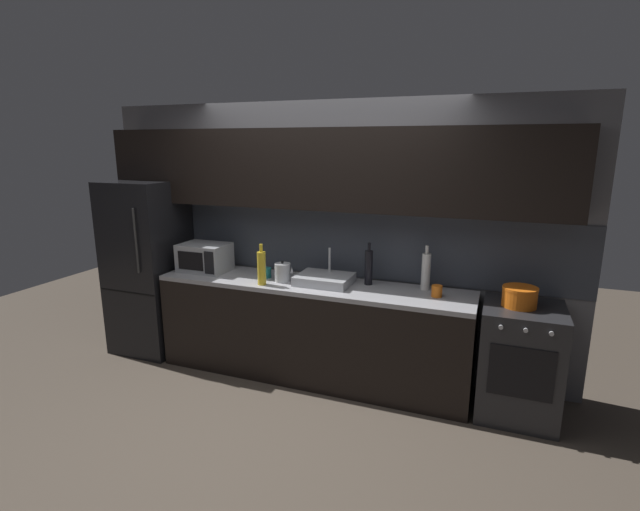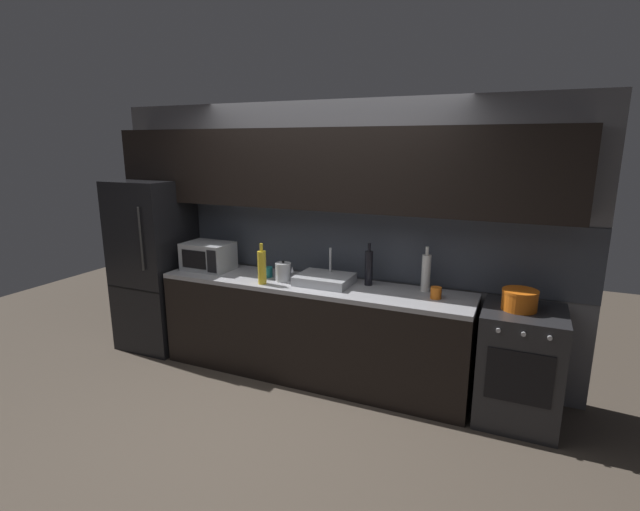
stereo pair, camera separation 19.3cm
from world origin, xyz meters
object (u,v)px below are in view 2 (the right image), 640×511
refrigerator (155,265)px  wine_bottle_white (426,272)px  wine_bottle_dark (369,268)px  oven_range (519,366)px  mug_teal (268,272)px  microwave (208,256)px  wine_bottle_yellow (262,267)px  mug_orange (436,293)px  cooking_pot (520,300)px  kettle (283,272)px

refrigerator → wine_bottle_white: size_ratio=4.57×
refrigerator → wine_bottle_dark: bearing=3.7°
oven_range → mug_teal: (-2.22, 0.02, 0.50)m
microwave → wine_bottle_yellow: bearing=-16.1°
refrigerator → microwave: (0.68, 0.02, 0.16)m
mug_orange → cooking_pot: bearing=-1.2°
wine_bottle_dark → cooking_pot: wine_bottle_dark is taller
mug_teal → cooking_pot: bearing=-0.4°
wine_bottle_dark → wine_bottle_white: bearing=3.1°
refrigerator → microwave: size_ratio=3.83×
kettle → refrigerator: bearing=178.7°
refrigerator → wine_bottle_dark: size_ratio=4.68×
wine_bottle_white → wine_bottle_yellow: 1.42m
mug_teal → oven_range: bearing=-0.5°
oven_range → wine_bottle_white: bearing=167.3°
oven_range → wine_bottle_white: size_ratio=2.34×
kettle → cooking_pot: size_ratio=0.73×
wine_bottle_yellow → mug_teal: (-0.06, 0.21, -0.11)m
cooking_pot → wine_bottle_white: bearing=166.6°
wine_bottle_dark → wine_bottle_white: wine_bottle_white is taller
kettle → wine_bottle_yellow: (-0.13, -0.16, 0.07)m
refrigerator → mug_orange: (2.91, 0.01, 0.07)m
oven_range → wine_bottle_dark: wine_bottle_dark is taller
refrigerator → microwave: refrigerator is taller
mug_teal → kettle: bearing=-15.4°
refrigerator → wine_bottle_white: 2.80m
wine_bottle_white → kettle: bearing=-170.4°
refrigerator → kettle: refrigerator is taller
microwave → wine_bottle_white: (2.11, 0.16, 0.03)m
wine_bottle_dark → mug_orange: 0.64m
microwave → cooking_pot: size_ratio=1.77×
cooking_pot → wine_bottle_yellow: bearing=-174.7°
oven_range → wine_bottle_yellow: wine_bottle_yellow is taller
wine_bottle_dark → cooking_pot: bearing=-6.9°
oven_range → wine_bottle_yellow: bearing=-174.9°
wine_bottle_dark → wine_bottle_yellow: bearing=-158.6°
wine_bottle_dark → wine_bottle_white: (0.49, 0.03, 0.00)m
refrigerator → wine_bottle_yellow: 1.44m
microwave → wine_bottle_dark: size_ratio=1.22×
mug_teal → cooking_pot: 2.17m
wine_bottle_white → mug_orange: (0.12, -0.16, -0.12)m
mug_orange → refrigerator: bearing=-179.7°
mug_teal → cooking_pot: (2.17, -0.02, 0.03)m
wine_bottle_yellow → cooking_pot: bearing=5.3°
microwave → mug_teal: bearing=-0.1°
mug_orange → cooking_pot: (0.62, -0.01, 0.03)m
mug_orange → wine_bottle_yellow: bearing=-172.0°
wine_bottle_yellow → mug_orange: bearing=8.0°
wine_bottle_yellow → wine_bottle_white: bearing=15.1°
microwave → kettle: bearing=-3.6°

